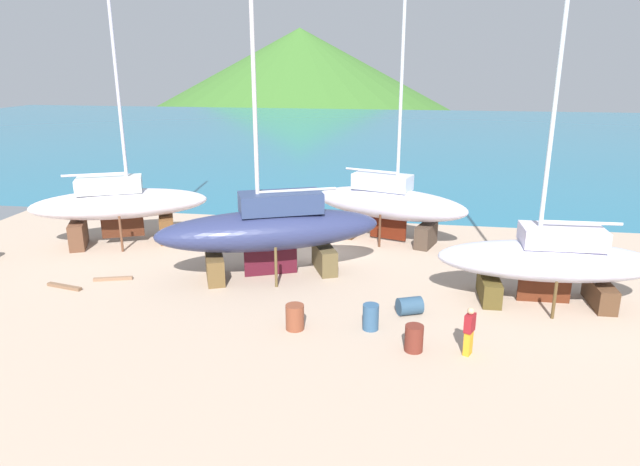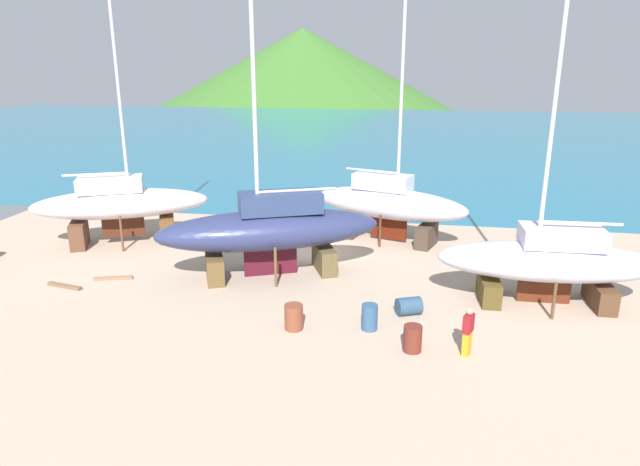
# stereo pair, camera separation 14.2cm
# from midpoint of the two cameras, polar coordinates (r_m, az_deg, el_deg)

# --- Properties ---
(ground_plane) EXTENTS (38.26, 38.26, 0.00)m
(ground_plane) POSITION_cam_midpoint_polar(r_m,az_deg,el_deg) (24.23, -2.22, -4.67)
(ground_plane) COLOR tan
(sea_water) EXTENTS (153.05, 79.85, 0.01)m
(sea_water) POSITION_cam_midpoint_polar(r_m,az_deg,el_deg) (72.19, 5.64, 9.79)
(sea_water) COLOR teal
(sea_water) RESTS_ON ground
(headland_hill) EXTENTS (140.91, 140.91, 36.48)m
(headland_hill) POSITION_cam_midpoint_polar(r_m,az_deg,el_deg) (173.36, -2.02, 14.02)
(headland_hill) COLOR #3B6C29
(headland_hill) RESTS_ON ground
(sailboat_large_starboard) EXTENTS (8.26, 3.06, 12.49)m
(sailboat_large_starboard) POSITION_cam_midpoint_polar(r_m,az_deg,el_deg) (23.02, 21.95, -2.53)
(sailboat_large_starboard) COLOR #4C3E1B
(sailboat_large_starboard) RESTS_ON ground
(sailboat_far_slipway) EXTENTS (9.85, 6.10, 15.20)m
(sailboat_far_slipway) POSITION_cam_midpoint_polar(r_m,az_deg,el_deg) (24.11, -5.16, 0.45)
(sailboat_far_slipway) COLOR brown
(sailboat_far_slipway) RESTS_ON ground
(sailboat_small_center) EXTENTS (8.82, 5.75, 14.00)m
(sailboat_small_center) POSITION_cam_midpoint_polar(r_m,az_deg,el_deg) (30.05, -19.72, 2.78)
(sailboat_small_center) COLOR brown
(sailboat_small_center) RESTS_ON ground
(sailboat_mid_port) EXTENTS (8.37, 4.60, 13.39)m
(sailboat_mid_port) POSITION_cam_midpoint_polar(r_m,az_deg,el_deg) (29.00, 6.80, 3.04)
(sailboat_mid_port) COLOR #443529
(sailboat_mid_port) RESTS_ON ground
(worker) EXTENTS (0.40, 0.50, 1.61)m
(worker) POSITION_cam_midpoint_polar(r_m,az_deg,el_deg) (18.54, 14.64, -9.52)
(worker) COLOR orange
(worker) RESTS_ON ground
(barrel_blue_faded) EXTENTS (1.07, 0.95, 0.66)m
(barrel_blue_faded) POSITION_cam_midpoint_polar(r_m,az_deg,el_deg) (21.11, 8.86, -7.29)
(barrel_blue_faded) COLOR navy
(barrel_blue_faded) RESTS_ON ground
(barrel_rust_near) EXTENTS (0.80, 0.80, 0.87)m
(barrel_rust_near) POSITION_cam_midpoint_polar(r_m,az_deg,el_deg) (18.59, 9.26, -10.46)
(barrel_rust_near) COLOR maroon
(barrel_rust_near) RESTS_ON ground
(barrel_rust_far) EXTENTS (0.90, 0.90, 0.90)m
(barrel_rust_far) POSITION_cam_midpoint_polar(r_m,az_deg,el_deg) (19.74, -2.76, -8.49)
(barrel_rust_far) COLOR brown
(barrel_rust_far) RESTS_ON ground
(barrel_tipped_right) EXTENTS (0.76, 0.76, 0.92)m
(barrel_tipped_right) POSITION_cam_midpoint_polar(r_m,az_deg,el_deg) (19.78, 4.94, -8.46)
(barrel_tipped_right) COLOR #2E5073
(barrel_tipped_right) RESTS_ON ground
(timber_plank_near) EXTENTS (1.68, 0.54, 0.13)m
(timber_plank_near) POSITION_cam_midpoint_polar(r_m,az_deg,el_deg) (25.55, -24.58, -4.95)
(timber_plank_near) COLOR brown
(timber_plank_near) RESTS_ON ground
(timber_plank_far) EXTENTS (1.57, 0.62, 0.14)m
(timber_plank_far) POSITION_cam_midpoint_polar(r_m,az_deg,el_deg) (25.64, -20.34, -4.36)
(timber_plank_far) COLOR #8A654B
(timber_plank_far) RESTS_ON ground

